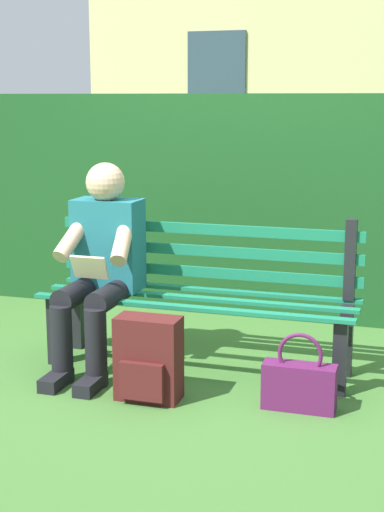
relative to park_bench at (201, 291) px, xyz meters
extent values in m
plane|color=#3D6B2D|center=(0.00, 0.08, -0.44)|extent=(60.00, 60.00, 0.00)
cube|color=black|center=(-0.81, 0.22, -0.24)|extent=(0.07, 0.07, 0.40)
cube|color=black|center=(0.81, 0.22, -0.24)|extent=(0.07, 0.07, 0.40)
cube|color=black|center=(-0.81, -0.07, -0.24)|extent=(0.07, 0.07, 0.40)
cube|color=black|center=(0.81, -0.07, -0.24)|extent=(0.07, 0.07, 0.40)
cube|color=#197251|center=(0.00, -0.12, -0.02)|extent=(1.78, 0.06, 0.02)
cube|color=#197251|center=(0.00, 0.08, -0.02)|extent=(1.78, 0.06, 0.02)
cube|color=#197251|center=(0.00, 0.27, -0.02)|extent=(1.78, 0.06, 0.02)
cube|color=black|center=(-0.81, -0.11, 0.21)|extent=(0.06, 0.06, 0.44)
cube|color=black|center=(0.81, -0.11, 0.21)|extent=(0.06, 0.06, 0.44)
cube|color=#197251|center=(0.00, -0.11, 0.08)|extent=(1.78, 0.02, 0.06)
cube|color=#197251|center=(0.00, -0.11, 0.21)|extent=(1.78, 0.02, 0.06)
cube|color=#197251|center=(0.00, -0.11, 0.34)|extent=(1.78, 0.02, 0.06)
cube|color=#1E6672|center=(0.54, 0.06, 0.25)|extent=(0.38, 0.22, 0.52)
sphere|color=#D8AD8C|center=(0.54, 0.08, 0.61)|extent=(0.22, 0.22, 0.22)
cylinder|color=black|center=(0.44, 0.27, 0.01)|extent=(0.13, 0.42, 0.13)
cylinder|color=black|center=(0.64, 0.27, 0.01)|extent=(0.13, 0.42, 0.13)
cylinder|color=black|center=(0.44, 0.48, -0.23)|extent=(0.12, 0.12, 0.42)
cylinder|color=black|center=(0.64, 0.48, -0.23)|extent=(0.12, 0.12, 0.42)
cube|color=black|center=(0.44, 0.56, -0.40)|extent=(0.10, 0.24, 0.07)
cube|color=black|center=(0.64, 0.56, -0.40)|extent=(0.10, 0.24, 0.07)
cylinder|color=#D8AD8C|center=(0.39, 0.20, 0.31)|extent=(0.14, 0.32, 0.26)
cylinder|color=#D8AD8C|center=(0.69, 0.20, 0.31)|extent=(0.14, 0.32, 0.26)
cube|color=beige|center=(0.54, 0.32, 0.17)|extent=(0.20, 0.07, 0.13)
cube|color=#19471E|center=(0.14, -1.39, 0.33)|extent=(6.49, 0.72, 1.53)
sphere|color=#19471E|center=(1.76, -1.46, 0.79)|extent=(0.58, 0.58, 0.58)
cube|color=#334756|center=(1.96, -7.39, 1.45)|extent=(0.90, 0.04, 1.20)
cube|color=#4C1919|center=(0.11, 0.56, -0.22)|extent=(0.33, 0.17, 0.43)
cube|color=#4C1919|center=(0.11, 0.67, -0.31)|extent=(0.23, 0.04, 0.19)
cylinder|color=#4C1919|center=(0.01, 0.47, -0.20)|extent=(0.04, 0.04, 0.26)
cylinder|color=#4C1919|center=(0.21, 0.47, -0.20)|extent=(0.04, 0.04, 0.26)
cube|color=#59194C|center=(-0.64, 0.47, -0.32)|extent=(0.36, 0.12, 0.23)
torus|color=#59194C|center=(-0.64, 0.47, -0.16)|extent=(0.22, 0.02, 0.22)
camera|label=1|loc=(-1.18, 3.99, 1.07)|focal=53.38mm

